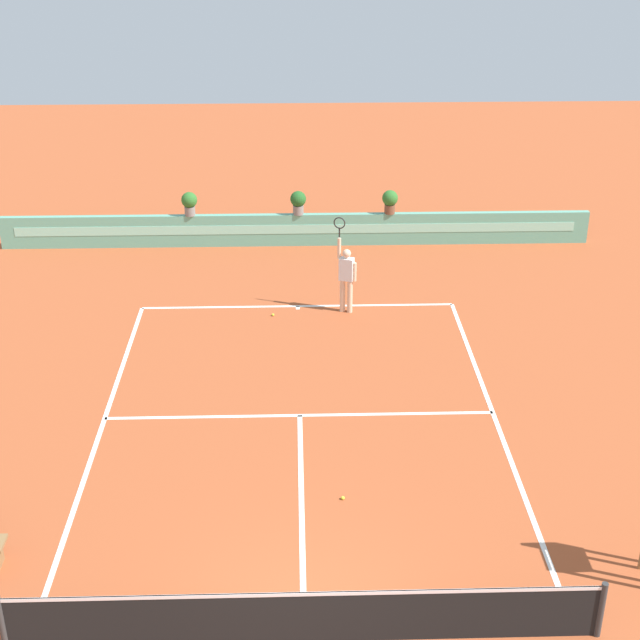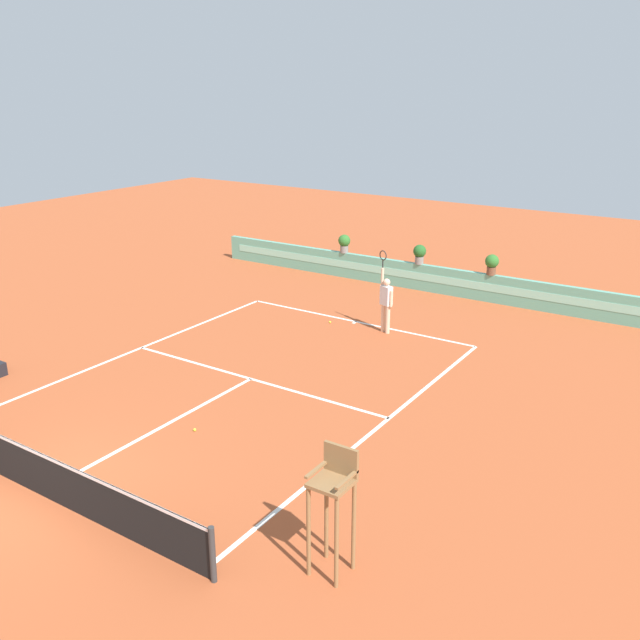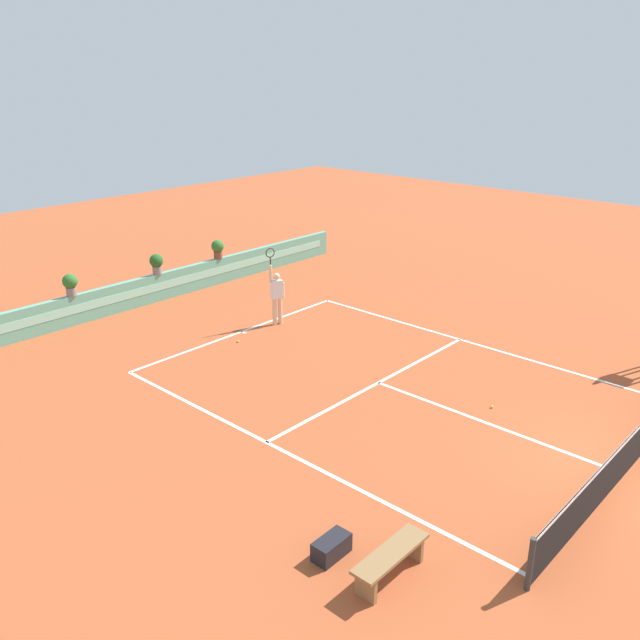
{
  "view_description": "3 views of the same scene",
  "coord_description": "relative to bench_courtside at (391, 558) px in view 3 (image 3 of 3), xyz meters",
  "views": [
    {
      "loc": [
        -0.07,
        -10.33,
        10.34
      ],
      "look_at": [
        0.5,
        8.97,
        1.0
      ],
      "focal_mm": 51.92,
      "sensor_mm": 36.0,
      "label": 1
    },
    {
      "loc": [
        10.62,
        -6.43,
        7.37
      ],
      "look_at": [
        0.5,
        8.97,
        1.0
      ],
      "focal_mm": 38.44,
      "sensor_mm": 36.0,
      "label": 2
    },
    {
      "loc": [
        -13.0,
        -3.29,
        7.88
      ],
      "look_at": [
        0.5,
        8.97,
        1.0
      ],
      "focal_mm": 37.66,
      "sensor_mm": 36.0,
      "label": 3
    }
  ],
  "objects": [
    {
      "name": "bench_courtside",
      "position": [
        0.0,
        0.0,
        0.0
      ],
      "size": [
        1.6,
        0.44,
        0.51
      ],
      "color": "olive",
      "rests_on": "ground"
    },
    {
      "name": "tennis_player",
      "position": [
        6.92,
        9.73,
        0.67
      ],
      "size": [
        0.59,
        0.33,
        2.58
      ],
      "color": "beige",
      "rests_on": "ground"
    },
    {
      "name": "back_wall_barrier",
      "position": [
        5.67,
        14.58,
        0.12
      ],
      "size": [
        18.0,
        0.21,
        1.0
      ],
      "color": "#60A88E",
      "rests_on": "ground"
    },
    {
      "name": "tennis_ball_near_baseline",
      "position": [
        5.02,
        9.5,
        -0.34
      ],
      "size": [
        0.07,
        0.07,
        0.07
      ],
      "primitive_type": "sphere",
      "color": "#CCE033",
      "rests_on": "ground"
    },
    {
      "name": "gear_bag",
      "position": [
        -0.27,
        1.05,
        -0.2
      ],
      "size": [
        0.7,
        0.37,
        0.36
      ],
      "primitive_type": "cube",
      "rotation": [
        0.0,
        0.0,
        0.01
      ],
      "color": "black",
      "rests_on": "ground"
    },
    {
      "name": "potted_plant_left",
      "position": [
        2.45,
        14.58,
        1.04
      ],
      "size": [
        0.48,
        0.48,
        0.72
      ],
      "color": "gray",
      "rests_on": "back_wall_barrier"
    },
    {
      "name": "ground_plane",
      "position": [
        5.67,
        4.19,
        -0.38
      ],
      "size": [
        60.0,
        60.0,
        0.0
      ],
      "primitive_type": "plane",
      "color": "#A84C28"
    },
    {
      "name": "potted_plant_right",
      "position": [
        8.52,
        14.58,
        1.04
      ],
      "size": [
        0.48,
        0.48,
        0.72
      ],
      "color": "brown",
      "rests_on": "back_wall_barrier"
    },
    {
      "name": "court_lines",
      "position": [
        5.67,
        4.91,
        -0.37
      ],
      "size": [
        8.32,
        11.94,
        0.01
      ],
      "color": "white",
      "rests_on": "ground"
    },
    {
      "name": "tennis_ball_mid_court",
      "position": [
        6.43,
        1.65,
        -0.34
      ],
      "size": [
        0.07,
        0.07,
        0.07
      ],
      "primitive_type": "sphere",
      "color": "#CCE033",
      "rests_on": "ground"
    },
    {
      "name": "potted_plant_centre",
      "position": [
        5.73,
        14.58,
        1.04
      ],
      "size": [
        0.48,
        0.48,
        0.72
      ],
      "color": "gray",
      "rests_on": "back_wall_barrier"
    },
    {
      "name": "net",
      "position": [
        5.67,
        -1.81,
        0.13
      ],
      "size": [
        8.92,
        0.1,
        1.0
      ],
      "color": "#333333",
      "rests_on": "ground"
    }
  ]
}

